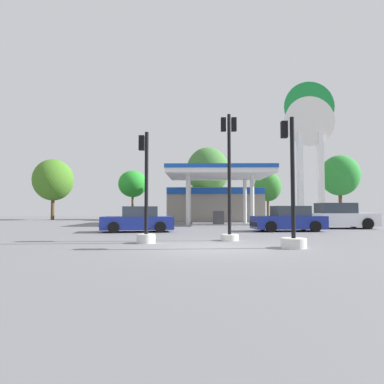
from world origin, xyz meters
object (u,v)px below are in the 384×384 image
Objects in this scene: tree_1 at (133,184)px; tree_4 at (340,176)px; station_pole_sign at (310,133)px; tree_3 at (268,187)px; car_1 at (138,220)px; traffic_signal_0 at (229,191)px; car_0 at (338,217)px; tree_2 at (208,171)px; traffic_signal_2 at (146,211)px; tree_0 at (53,180)px; car_2 at (288,220)px; traffic_signal_1 at (292,216)px.

tree_4 is at bearing -5.51° from tree_1.
station_pole_sign is 2.12× the size of tree_3.
car_1 is 24.12m from tree_3.
car_1 is 6.85m from traffic_signal_0.
car_1 is at bearing -164.85° from car_0.
tree_2 reaches higher than tree_1.
tree_4 is (23.21, -2.24, 0.74)m from tree_1.
traffic_signal_2 is (-11.14, -9.31, 0.46)m from car_0.
tree_3 is (7.15, 1.95, -1.70)m from tree_2.
tree_3 reaches higher than traffic_signal_2.
tree_4 reaches higher than car_0.
tree_2 is 14.49m from tree_4.
traffic_signal_0 is 29.91m from tree_0.
tree_0 is (-21.64, 18.42, 3.88)m from car_2.
car_1 is 20.06m from tree_2.
car_0 is at bearing 15.15° from car_1.
tree_2 is (-8.12, 10.03, -1.98)m from station_pole_sign.
car_1 is at bearing -144.86° from station_pole_sign.
car_0 is 0.57× the size of tree_2.
tree_4 reaches higher than tree_0.
traffic_signal_1 is 0.54× the size of tree_2.
traffic_signal_0 is at bearing -46.39° from car_1.
traffic_signal_1 reaches higher than car_2.
tree_1 reaches higher than tree_3.
tree_1 is at bearing 111.13° from traffic_signal_1.
station_pole_sign is at bearing 88.34° from car_0.
car_1 is 9.86m from traffic_signal_1.
tree_3 is 0.78× the size of tree_4.
tree_0 is at bearing 120.00° from traffic_signal_2.
traffic_signal_2 is at bearing -60.00° from tree_0.
traffic_signal_1 is 26.79m from tree_2.
car_0 is 24.03m from tree_1.
tree_0 is 1.20× the size of tree_1.
tree_3 is (10.32, 26.80, 2.64)m from traffic_signal_2.
traffic_signal_2 is 29.09m from tree_0.
car_1 is at bearing -119.21° from tree_3.
tree_2 is (-4.02, 18.25, 4.89)m from car_2.
station_pole_sign is 27.85m from tree_0.
tree_0 reaches higher than car_1.
tree_0 is at bearing 126.44° from traffic_signal_1.
tree_0 is (-17.73, 23.96, 2.50)m from traffic_signal_0.
traffic_signal_0 is (-3.91, -5.53, 1.38)m from car_2.
station_pole_sign is at bearing 63.46° from car_2.
car_2 is at bearing 54.77° from traffic_signal_0.
station_pole_sign is at bearing -50.98° from tree_2.
traffic_signal_1 reaches higher than car_1.
tree_0 reaches higher than car_0.
station_pole_sign is 18.60m from traffic_signal_1.
car_1 is 6.10m from traffic_signal_2.
tree_1 is 1.03× the size of tree_3.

